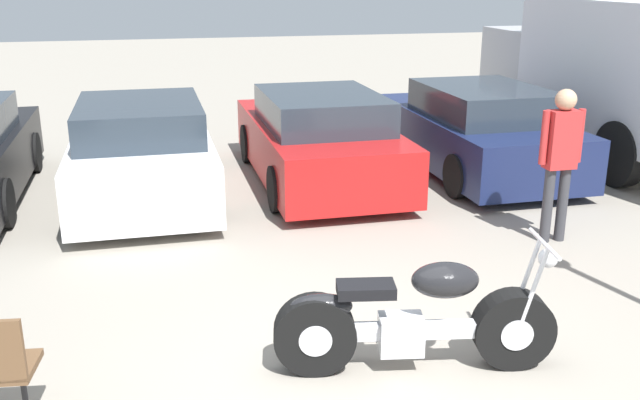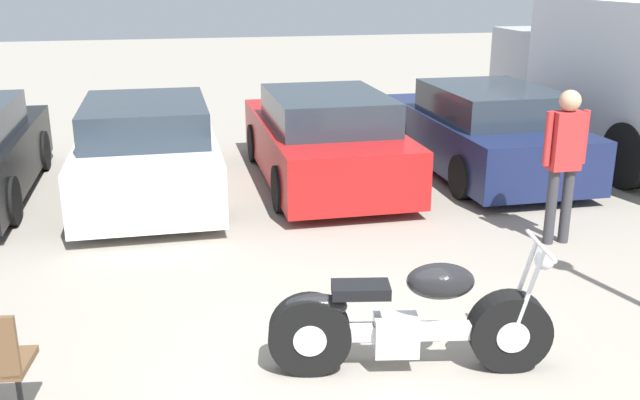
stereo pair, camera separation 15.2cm
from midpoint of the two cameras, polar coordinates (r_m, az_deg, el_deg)
name	(u,v)px [view 2 (the right image)]	position (r m, az deg, el deg)	size (l,w,h in m)	color
ground_plane	(356,380)	(5.63, 3.67, -14.21)	(60.00, 60.00, 0.00)	gray
motorcycle	(407,322)	(5.61, 7.78, -9.64)	(2.19, 0.82, 1.05)	black
parked_car_white	(148,150)	(10.11, -13.18, 3.89)	(1.88, 4.25, 1.35)	white
parked_car_red	(324,140)	(10.49, 0.72, 4.86)	(1.88, 4.25, 1.35)	red
parked_car_navy	(483,131)	(11.33, 13.26, 5.36)	(1.88, 4.25, 1.35)	#19234C
person_standing	(564,154)	(8.39, 19.46, 3.53)	(0.52, 0.24, 1.77)	#38383D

